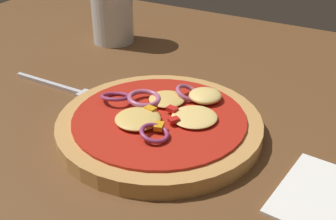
# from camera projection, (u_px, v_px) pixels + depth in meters

# --- Properties ---
(dining_table) EXTENTS (1.16, 0.96, 0.04)m
(dining_table) POSITION_uv_depth(u_px,v_px,m) (164.00, 172.00, 0.47)
(dining_table) COLOR brown
(dining_table) RESTS_ON ground
(pizza) EXTENTS (0.23, 0.23, 0.04)m
(pizza) POSITION_uv_depth(u_px,v_px,m) (160.00, 124.00, 0.50)
(pizza) COLOR tan
(pizza) RESTS_ON dining_table
(fork) EXTENTS (0.17, 0.02, 0.01)m
(fork) POSITION_uv_depth(u_px,v_px,m) (67.00, 89.00, 0.60)
(fork) COLOR silver
(fork) RESTS_ON dining_table
(beer_glass) EXTENTS (0.07, 0.07, 0.13)m
(beer_glass) POSITION_uv_depth(u_px,v_px,m) (112.00, 7.00, 0.73)
(beer_glass) COLOR silver
(beer_glass) RESTS_ON dining_table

